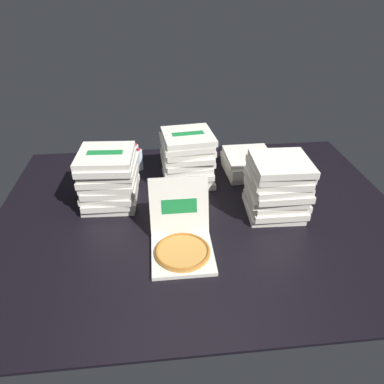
% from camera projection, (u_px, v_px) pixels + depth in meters
% --- Properties ---
extents(ground_plane, '(3.20, 2.40, 0.02)m').
position_uv_depth(ground_plane, '(200.00, 214.00, 2.79)').
color(ground_plane, black).
extents(open_pizza_box, '(0.42, 0.55, 0.43)m').
position_uv_depth(open_pizza_box, '(182.00, 239.00, 2.39)').
color(open_pizza_box, silver).
rests_on(open_pizza_box, ground_plane).
extents(pizza_stack_center_near, '(0.48, 0.48, 0.46)m').
position_uv_depth(pizza_stack_center_near, '(187.00, 158.00, 3.09)').
color(pizza_stack_center_near, silver).
rests_on(pizza_stack_center_near, ground_plane).
extents(pizza_stack_center_far, '(0.46, 0.46, 0.20)m').
position_uv_depth(pizza_stack_center_far, '(248.00, 163.00, 3.27)').
color(pizza_stack_center_far, silver).
rests_on(pizza_stack_center_far, ground_plane).
extents(pizza_stack_left_mid, '(0.47, 0.47, 0.46)m').
position_uv_depth(pizza_stack_left_mid, '(109.00, 179.00, 2.79)').
color(pizza_stack_left_mid, silver).
rests_on(pizza_stack_left_mid, ground_plane).
extents(pizza_stack_right_mid, '(0.45, 0.45, 0.46)m').
position_uv_depth(pizza_stack_right_mid, '(277.00, 187.00, 2.68)').
color(pizza_stack_right_mid, silver).
rests_on(pizza_stack_right_mid, ground_plane).
extents(water_bottle_0, '(0.06, 0.06, 0.22)m').
position_uv_depth(water_bottle_0, '(128.00, 162.00, 3.28)').
color(water_bottle_0, silver).
rests_on(water_bottle_0, ground_plane).
extents(water_bottle_1, '(0.06, 0.06, 0.22)m').
position_uv_depth(water_bottle_1, '(115.00, 163.00, 3.27)').
color(water_bottle_1, white).
rests_on(water_bottle_1, ground_plane).
extents(water_bottle_2, '(0.06, 0.06, 0.22)m').
position_uv_depth(water_bottle_2, '(124.00, 158.00, 3.35)').
color(water_bottle_2, silver).
rests_on(water_bottle_2, ground_plane).
extents(water_bottle_3, '(0.06, 0.06, 0.22)m').
position_uv_depth(water_bottle_3, '(136.00, 155.00, 3.42)').
color(water_bottle_3, silver).
rests_on(water_bottle_3, ground_plane).
extents(water_bottle_4, '(0.06, 0.06, 0.22)m').
position_uv_depth(water_bottle_4, '(139.00, 160.00, 3.33)').
color(water_bottle_4, silver).
rests_on(water_bottle_4, ground_plane).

